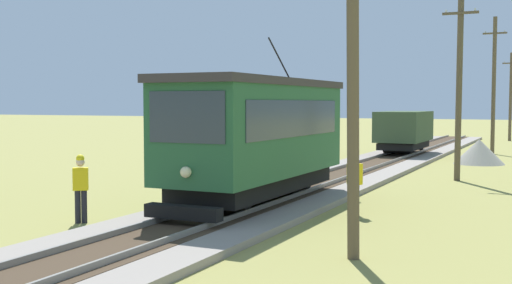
{
  "coord_description": "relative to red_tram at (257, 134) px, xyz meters",
  "views": [
    {
      "loc": [
        8.06,
        1.71,
        3.1
      ],
      "look_at": [
        -0.51,
        19.84,
        1.89
      ],
      "focal_mm": 45.06,
      "sensor_mm": 36.0,
      "label": 1
    }
  ],
  "objects": [
    {
      "name": "red_tram",
      "position": [
        0.0,
        0.0,
        0.0
      ],
      "size": [
        2.6,
        8.54,
        4.79
      ],
      "color": "#235633",
      "rests_on": "rail_right"
    },
    {
      "name": "freight_car",
      "position": [
        -0.0,
        19.91,
        -0.64
      ],
      "size": [
        2.4,
        5.2,
        2.31
      ],
      "color": "#384C33",
      "rests_on": "rail_right"
    },
    {
      "name": "utility_pole_near_tram",
      "position": [
        4.42,
        -5.06,
        1.82
      ],
      "size": [
        1.4,
        0.56,
        7.84
      ],
      "color": "brown",
      "rests_on": "ground"
    },
    {
      "name": "utility_pole_mid",
      "position": [
        4.42,
        9.53,
        1.7
      ],
      "size": [
        1.4,
        0.49,
        7.59
      ],
      "color": "brown",
      "rests_on": "ground"
    },
    {
      "name": "utility_pole_far",
      "position": [
        4.42,
        24.4,
        2.07
      ],
      "size": [
        1.4,
        0.33,
        8.33
      ],
      "color": "brown",
      "rests_on": "ground"
    },
    {
      "name": "utility_pole_distant",
      "position": [
        4.42,
        39.51,
        1.53
      ],
      "size": [
        1.4,
        0.52,
        7.25
      ],
      "color": "brown",
      "rests_on": "ground"
    },
    {
      "name": "gravel_pile",
      "position": [
        4.42,
        17.19,
        -1.56
      ],
      "size": [
        2.53,
        2.53,
        1.27
      ],
      "primitive_type": "cone",
      "color": "gray",
      "rests_on": "ground"
    },
    {
      "name": "track_worker",
      "position": [
        -3.07,
        -4.22,
        -1.21
      ],
      "size": [
        0.45,
        0.42,
        1.78
      ],
      "rotation": [
        0.0,
        0.0,
        2.19
      ],
      "color": "black",
      "rests_on": "ground"
    },
    {
      "name": "second_worker",
      "position": [
        3.0,
        -0.05,
        -1.21
      ],
      "size": [
        0.45,
        0.38,
        1.78
      ],
      "rotation": [
        0.0,
        0.0,
        1.11
      ],
      "color": "navy",
      "rests_on": "ground"
    }
  ]
}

